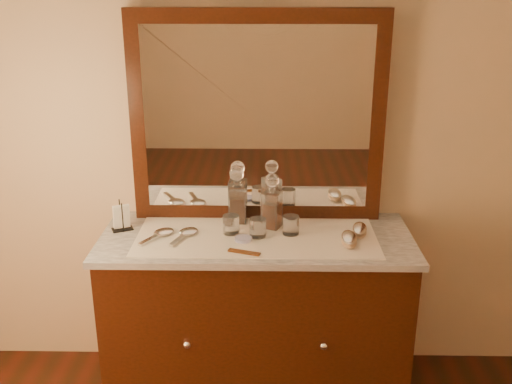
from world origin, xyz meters
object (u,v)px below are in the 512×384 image
hand_mirror_inner (187,233)px  napkin_rack (122,218)px  pin_dish (243,239)px  dresser_cabinet (256,318)px  decanter_right (272,207)px  decanter_left (237,201)px  brush_near (349,239)px  brush_far (360,230)px  comb (244,252)px  hand_mirror_outer (161,233)px  mirror_frame (257,118)px

hand_mirror_inner → napkin_rack: bearing=168.2°
hand_mirror_inner → pin_dish: bearing=-12.0°
dresser_cabinet → pin_dish: bearing=-133.1°
pin_dish → decanter_right: (0.13, 0.16, 0.10)m
decanter_left → hand_mirror_inner: (-0.23, -0.17, -0.10)m
pin_dish → hand_mirror_inner: 0.27m
decanter_left → decanter_right: bearing=-20.4°
pin_dish → brush_near: size_ratio=0.49×
brush_near → brush_far: bearing=59.7°
comb → brush_far: brush_far is taller
dresser_cabinet → brush_near: (0.41, -0.09, 0.47)m
napkin_rack → comb: bearing=-23.3°
hand_mirror_outer → hand_mirror_inner: same height
dresser_cabinet → brush_near: 0.63m
decanter_left → brush_far: size_ratio=1.79×
decanter_right → hand_mirror_inner: bearing=-165.2°
pin_dish → comb: bearing=-86.3°
decanter_right → brush_near: 0.40m
comb → brush_near: bearing=31.6°
pin_dish → decanter_right: size_ratio=0.29×
brush_far → hand_mirror_outer: (-0.92, -0.03, -0.01)m
dresser_cabinet → brush_far: bearing=2.3°
pin_dish → decanter_right: bearing=51.1°
hand_mirror_outer → comb: bearing=-25.1°
brush_near → decanter_right: bearing=151.5°
brush_far → hand_mirror_inner: 0.80m
pin_dish → comb: size_ratio=0.55×
dresser_cabinet → decanter_left: 0.58m
dresser_cabinet → hand_mirror_inner: size_ratio=6.37×
decanter_left → dresser_cabinet: bearing=-59.0°
dresser_cabinet → hand_mirror_outer: bearing=-178.5°
hand_mirror_outer → hand_mirror_inner: 0.12m
pin_dish → brush_far: (0.54, 0.08, 0.01)m
pin_dish → hand_mirror_outer: size_ratio=0.37×
mirror_frame → napkin_rack: (-0.64, -0.19, -0.44)m
brush_near → hand_mirror_inner: 0.74m
comb → hand_mirror_outer: hand_mirror_outer is taller
mirror_frame → hand_mirror_inner: 0.64m
napkin_rack → hand_mirror_outer: napkin_rack is taller
hand_mirror_outer → hand_mirror_inner: (0.12, 0.01, -0.00)m
mirror_frame → brush_far: (0.48, -0.23, -0.48)m
decanter_right → hand_mirror_inner: decanter_right is taller
decanter_right → brush_near: size_ratio=1.69×
comb → napkin_rack: 0.64m
brush_near → hand_mirror_outer: bearing=174.8°
mirror_frame → napkin_rack: mirror_frame is taller
hand_mirror_inner → comb: bearing=-34.5°
hand_mirror_inner → hand_mirror_outer: bearing=-177.5°
napkin_rack → hand_mirror_inner: bearing=-11.8°
mirror_frame → decanter_right: (0.07, -0.15, -0.39)m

